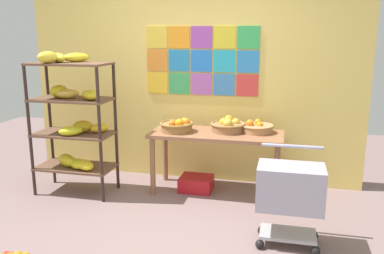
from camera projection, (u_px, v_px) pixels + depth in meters
name	position (u px, v px, depth m)	size (l,w,h in m)	color
ground	(149.00, 238.00, 3.74)	(9.38, 9.38, 0.00)	slate
back_wall_with_art	(192.00, 62.00, 5.04)	(4.21, 0.07, 2.99)	#E4C762
banana_shelf_unit	(73.00, 116.00, 4.63)	(0.90, 0.56, 1.65)	#30211D
display_table	(217.00, 141.00, 4.71)	(1.52, 0.62, 0.72)	#8F5D40
fruit_basket_left	(228.00, 126.00, 4.73)	(0.40, 0.40, 0.17)	olive
fruit_basket_back_left	(177.00, 126.00, 4.73)	(0.39, 0.39, 0.17)	olive
fruit_basket_right	(257.00, 128.00, 4.69)	(0.38, 0.38, 0.15)	#AB7B4F
produce_crate_under_table	(196.00, 183.00, 4.88)	(0.38, 0.33, 0.17)	red
shopping_cart	(290.00, 190.00, 3.52)	(0.57, 0.41, 0.87)	black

